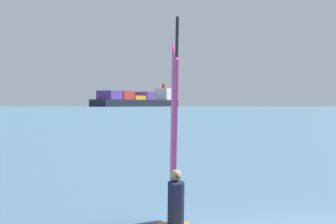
# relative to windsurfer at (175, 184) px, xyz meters

# --- Properties ---
(windsurfer) EXTENTS (1.13, 3.65, 4.24)m
(windsurfer) POSITION_rel_windsurfer_xyz_m (0.00, 0.00, 0.00)
(windsurfer) COLOR orange
(windsurfer) RESTS_ON ground_plane
(cargo_ship) EXTENTS (82.62, 173.93, 30.24)m
(cargo_ship) POSITION_rel_windsurfer_xyz_m (-161.52, 814.89, 7.26)
(cargo_ship) COLOR black
(cargo_ship) RESTS_ON ground_plane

